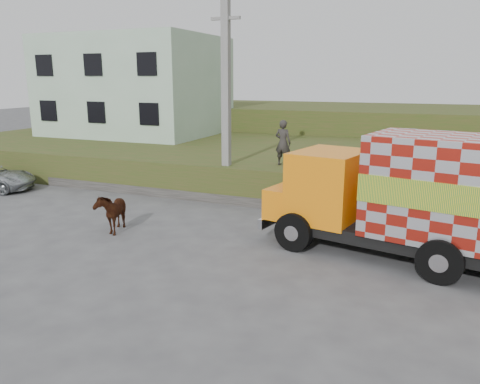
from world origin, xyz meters
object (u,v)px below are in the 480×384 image
at_px(cargo_truck, 421,198).
at_px(pedestrian, 283,143).
at_px(cow, 112,211).
at_px(utility_pole, 226,101).

distance_m(cargo_truck, pedestrian, 7.35).
xyz_separation_m(cow, pedestrian, (4.04, 5.95, 1.75)).
bearing_deg(pedestrian, cow, 64.03).
bearing_deg(cow, cargo_truck, -13.55).
bearing_deg(cargo_truck, pedestrian, 149.85).
height_order(utility_pole, pedestrian, utility_pole).
distance_m(cow, pedestrian, 7.40).
bearing_deg(cow, pedestrian, 35.92).
bearing_deg(utility_pole, pedestrian, 23.11).
bearing_deg(cow, utility_pole, 49.18).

